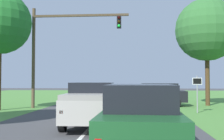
{
  "coord_description": "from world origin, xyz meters",
  "views": [
    {
      "loc": [
        1.89,
        -3.94,
        2.05
      ],
      "look_at": [
        0.44,
        14.8,
        2.77
      ],
      "focal_mm": 44.59,
      "sensor_mm": 36.0,
      "label": 1
    }
  ],
  "objects_px": {
    "pickup_truck_lead": "(93,103)",
    "keep_moving_sign": "(197,89)",
    "crossing_suv_far": "(157,94)",
    "red_suv_near": "(141,118)",
    "oak_tree_right": "(207,30)",
    "traffic_light": "(58,42)"
  },
  "relations": [
    {
      "from": "red_suv_near",
      "to": "pickup_truck_lead",
      "type": "relative_size",
      "value": 0.83
    },
    {
      "from": "traffic_light",
      "to": "keep_moving_sign",
      "type": "distance_m",
      "value": 10.49
    },
    {
      "from": "pickup_truck_lead",
      "to": "keep_moving_sign",
      "type": "height_order",
      "value": "keep_moving_sign"
    },
    {
      "from": "traffic_light",
      "to": "keep_moving_sign",
      "type": "bearing_deg",
      "value": -12.95
    },
    {
      "from": "pickup_truck_lead",
      "to": "crossing_suv_far",
      "type": "bearing_deg",
      "value": 69.72
    },
    {
      "from": "red_suv_near",
      "to": "pickup_truck_lead",
      "type": "distance_m",
      "value": 5.24
    },
    {
      "from": "traffic_light",
      "to": "pickup_truck_lead",
      "type": "bearing_deg",
      "value": -63.96
    },
    {
      "from": "red_suv_near",
      "to": "oak_tree_right",
      "type": "relative_size",
      "value": 0.52
    },
    {
      "from": "red_suv_near",
      "to": "crossing_suv_far",
      "type": "relative_size",
      "value": 0.98
    },
    {
      "from": "pickup_truck_lead",
      "to": "keep_moving_sign",
      "type": "relative_size",
      "value": 2.38
    },
    {
      "from": "pickup_truck_lead",
      "to": "traffic_light",
      "type": "distance_m",
      "value": 9.42
    },
    {
      "from": "traffic_light",
      "to": "crossing_suv_far",
      "type": "xyz_separation_m",
      "value": [
        7.5,
        2.46,
        -4.0
      ]
    },
    {
      "from": "keep_moving_sign",
      "to": "oak_tree_right",
      "type": "xyz_separation_m",
      "value": [
        2.04,
        5.36,
        4.75
      ]
    },
    {
      "from": "red_suv_near",
      "to": "crossing_suv_far",
      "type": "height_order",
      "value": "red_suv_near"
    },
    {
      "from": "keep_moving_sign",
      "to": "crossing_suv_far",
      "type": "relative_size",
      "value": 0.5
    },
    {
      "from": "pickup_truck_lead",
      "to": "keep_moving_sign",
      "type": "bearing_deg",
      "value": 42.75
    },
    {
      "from": "oak_tree_right",
      "to": "crossing_suv_far",
      "type": "relative_size",
      "value": 1.87
    },
    {
      "from": "keep_moving_sign",
      "to": "crossing_suv_far",
      "type": "bearing_deg",
      "value": 114.74
    },
    {
      "from": "oak_tree_right",
      "to": "pickup_truck_lead",
      "type": "bearing_deg",
      "value": -126.29
    },
    {
      "from": "pickup_truck_lead",
      "to": "oak_tree_right",
      "type": "distance_m",
      "value": 14.42
    },
    {
      "from": "pickup_truck_lead",
      "to": "traffic_light",
      "type": "height_order",
      "value": "traffic_light"
    },
    {
      "from": "red_suv_near",
      "to": "pickup_truck_lead",
      "type": "height_order",
      "value": "pickup_truck_lead"
    }
  ]
}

